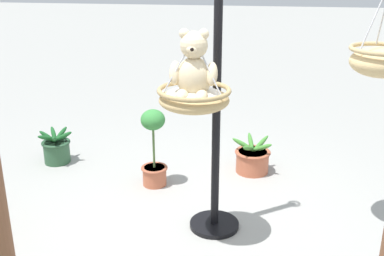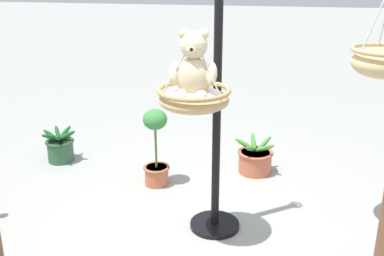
{
  "view_description": "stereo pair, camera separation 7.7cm",
  "coord_description": "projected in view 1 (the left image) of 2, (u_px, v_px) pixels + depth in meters",
  "views": [
    {
      "loc": [
        -0.52,
        3.51,
        2.28
      ],
      "look_at": [
        -0.02,
        0.05,
        1.0
      ],
      "focal_mm": 43.81,
      "sensor_mm": 36.0,
      "label": 1
    },
    {
      "loc": [
        -0.59,
        3.5,
        2.28
      ],
      "look_at": [
        -0.02,
        0.05,
        1.0
      ],
      "focal_mm": 43.81,
      "sensor_mm": 36.0,
      "label": 2
    }
  ],
  "objects": [
    {
      "name": "hanging_basket_with_teddy",
      "position": [
        194.0,
        98.0,
        3.56
      ],
      "size": [
        0.57,
        0.57,
        0.56
      ],
      "color": "tan"
    },
    {
      "name": "potted_plant_flowering_red",
      "position": [
        252.0,
        159.0,
        5.22
      ],
      "size": [
        0.47,
        0.45,
        0.41
      ],
      "color": "#BC6042",
      "rests_on": "ground"
    },
    {
      "name": "hanging_basket_left_high",
      "position": [
        381.0,
        60.0,
        3.68
      ],
      "size": [
        0.51,
        0.51,
        0.77
      ],
      "color": "tan"
    },
    {
      "name": "potted_plant_fern_front",
      "position": [
        56.0,
        149.0,
        5.46
      ],
      "size": [
        0.4,
        0.41,
        0.41
      ],
      "color": "#2D5638",
      "rests_on": "ground"
    },
    {
      "name": "display_pole_central",
      "position": [
        216.0,
        140.0,
        3.92
      ],
      "size": [
        0.44,
        0.44,
        2.62
      ],
      "color": "black",
      "rests_on": "ground"
    },
    {
      "name": "potted_plant_tall_leafy",
      "position": [
        154.0,
        150.0,
        4.84
      ],
      "size": [
        0.28,
        0.28,
        0.83
      ],
      "color": "#BC6042",
      "rests_on": "ground"
    },
    {
      "name": "teddy_bear",
      "position": [
        194.0,
        70.0,
        3.46
      ],
      "size": [
        0.36,
        0.33,
        0.52
      ],
      "color": "beige"
    },
    {
      "name": "ground_plane",
      "position": [
        191.0,
        232.0,
        4.12
      ],
      "size": [
        40.0,
        40.0,
        0.0
      ],
      "primitive_type": "plane",
      "color": "#9E9E99"
    }
  ]
}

